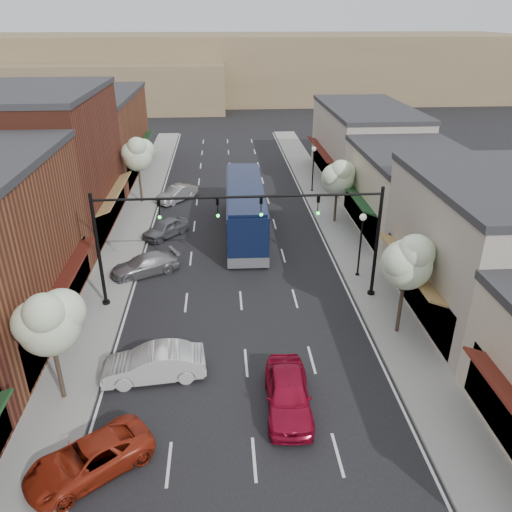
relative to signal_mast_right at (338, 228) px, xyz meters
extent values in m
plane|color=black|center=(-5.62, -8.00, -4.62)|extent=(160.00, 160.00, 0.00)
cube|color=gray|center=(-14.02, 10.50, -4.55)|extent=(2.80, 73.00, 0.15)
cube|color=gray|center=(2.78, 10.50, -4.55)|extent=(2.80, 73.00, 0.15)
cube|color=gray|center=(-12.62, 10.50, -4.55)|extent=(0.25, 73.00, 0.17)
cube|color=gray|center=(1.38, 10.50, -4.55)|extent=(0.25, 73.00, 0.17)
cube|color=black|center=(-15.72, -2.00, -3.02)|extent=(0.60, 11.90, 2.60)
cube|color=#541C13|center=(-14.92, -2.00, -1.52)|extent=(1.07, 9.80, 0.49)
cube|color=#612A1B|center=(-19.92, 12.00, 0.63)|extent=(9.00, 14.00, 10.50)
cube|color=#2D2D30|center=(-19.92, 12.00, 6.08)|extent=(9.20, 14.10, 0.40)
cube|color=black|center=(-15.72, 12.00, -3.02)|extent=(0.60, 11.90, 2.60)
cube|color=#A07E48|center=(-14.92, 12.00, -1.52)|extent=(1.07, 9.80, 0.49)
cube|color=brown|center=(-19.92, 28.00, -0.62)|extent=(9.00, 18.00, 8.00)
cube|color=#2D2D30|center=(-19.92, 28.00, 3.58)|extent=(9.20, 18.10, 0.40)
cube|color=black|center=(-15.72, 28.00, -3.02)|extent=(0.60, 15.30, 2.60)
cube|color=#193E1E|center=(-14.92, 28.00, -1.52)|extent=(1.07, 12.60, 0.49)
cube|color=#A59A8E|center=(8.18, -2.00, -0.87)|extent=(8.00, 12.00, 7.50)
cube|color=#2D2D30|center=(8.18, -2.00, 3.08)|extent=(8.20, 12.10, 0.40)
cube|color=black|center=(4.48, -2.00, -3.02)|extent=(0.60, 10.20, 2.60)
cube|color=#A07E48|center=(3.68, -2.00, -1.52)|extent=(1.07, 8.40, 0.49)
cube|color=beige|center=(8.18, 10.00, -1.62)|extent=(8.00, 12.00, 6.00)
cube|color=#2D2D30|center=(8.18, 10.00, 1.58)|extent=(8.20, 12.10, 0.40)
cube|color=black|center=(4.48, 10.00, -3.02)|extent=(0.60, 10.20, 2.60)
cube|color=#193E1E|center=(3.68, 10.00, -1.52)|extent=(1.07, 8.40, 0.49)
cube|color=#A59A8E|center=(8.18, 24.00, -1.12)|extent=(8.00, 16.00, 7.00)
cube|color=#2D2D30|center=(8.18, 24.00, 2.58)|extent=(8.20, 16.10, 0.40)
cube|color=black|center=(4.48, 24.00, -3.02)|extent=(0.60, 13.60, 2.60)
cube|color=#541C13|center=(3.68, 24.00, -1.52)|extent=(1.07, 11.20, 0.49)
cube|color=#7A6647|center=(-5.62, 82.00, 1.38)|extent=(120.00, 30.00, 12.00)
cube|color=#7A6647|center=(-30.62, 70.00, -0.62)|extent=(50.00, 20.00, 8.00)
cylinder|color=black|center=(2.38, 0.00, -4.47)|extent=(0.44, 0.44, 0.30)
cylinder|color=black|center=(2.38, 0.00, -1.12)|extent=(0.20, 0.20, 7.00)
cylinder|color=black|center=(-1.62, 0.00, 1.98)|extent=(8.00, 0.14, 0.14)
imported|color=black|center=(-1.22, 0.00, 1.38)|extent=(0.18, 0.46, 1.10)
sphere|color=#19E533|center=(-1.22, -0.12, 0.96)|extent=(0.18, 0.18, 0.18)
imported|color=black|center=(-4.42, 0.00, 1.38)|extent=(0.18, 0.46, 1.10)
sphere|color=#19E533|center=(-4.42, -0.12, 0.96)|extent=(0.18, 0.18, 0.18)
cylinder|color=black|center=(-13.62, 0.00, -4.47)|extent=(0.44, 0.44, 0.30)
cylinder|color=black|center=(-13.62, 0.00, -1.12)|extent=(0.20, 0.20, 7.00)
cylinder|color=black|center=(-9.62, 0.00, 1.98)|extent=(8.00, 0.14, 0.14)
imported|color=black|center=(-10.02, 0.00, 1.38)|extent=(0.18, 0.46, 1.10)
sphere|color=#19E533|center=(-10.02, -0.12, 0.96)|extent=(0.18, 0.18, 0.18)
imported|color=black|center=(-6.82, 0.00, 1.38)|extent=(0.18, 0.46, 1.10)
sphere|color=#19E533|center=(-6.82, -0.12, 0.96)|extent=(0.18, 0.18, 0.18)
cylinder|color=#47382B|center=(2.68, -4.00, -2.77)|extent=(0.20, 0.20, 3.71)
sphere|color=beige|center=(2.68, -4.00, -0.45)|extent=(2.60, 2.60, 2.60)
sphere|color=beige|center=(3.18, -3.70, 0.02)|extent=(2.00, 2.00, 2.00)
sphere|color=beige|center=(2.28, -4.30, -0.10)|extent=(1.90, 1.90, 1.90)
sphere|color=beige|center=(2.78, -4.50, 0.48)|extent=(1.70, 1.70, 1.70)
cylinder|color=#47382B|center=(2.68, 12.00, -2.96)|extent=(0.20, 0.20, 3.33)
sphere|color=beige|center=(2.68, 12.00, -0.88)|extent=(2.60, 2.60, 2.60)
sphere|color=beige|center=(3.18, 12.30, -0.46)|extent=(2.00, 2.00, 2.00)
sphere|color=beige|center=(2.28, 11.70, -0.57)|extent=(1.90, 1.90, 1.90)
sphere|color=beige|center=(2.78, 11.50, -0.05)|extent=(1.70, 1.70, 1.70)
cylinder|color=#47382B|center=(-13.92, -8.00, -2.86)|extent=(0.20, 0.20, 3.52)
sphere|color=beige|center=(-13.92, -8.00, -0.66)|extent=(2.60, 2.60, 2.60)
sphere|color=beige|center=(-13.42, -7.70, -0.22)|extent=(2.00, 2.00, 2.00)
sphere|color=beige|center=(-14.32, -8.30, -0.33)|extent=(1.90, 1.90, 1.90)
sphere|color=beige|center=(-13.82, -8.50, 0.22)|extent=(1.70, 1.70, 1.70)
cylinder|color=#47382B|center=(-13.92, 18.00, -2.70)|extent=(0.20, 0.20, 3.84)
sphere|color=beige|center=(-13.92, 18.00, -0.30)|extent=(2.60, 2.60, 2.60)
sphere|color=beige|center=(-13.42, 18.30, 0.18)|extent=(2.00, 2.00, 2.00)
sphere|color=beige|center=(-14.32, 17.70, 0.06)|extent=(1.90, 1.90, 1.90)
sphere|color=beige|center=(-13.82, 17.50, 0.66)|extent=(1.70, 1.70, 1.70)
cylinder|color=black|center=(2.18, 2.50, -4.52)|extent=(0.28, 0.28, 0.20)
cylinder|color=black|center=(2.18, 2.50, -2.62)|extent=(0.12, 0.12, 4.00)
sphere|color=white|center=(2.18, 2.50, -0.40)|extent=(0.44, 0.44, 0.44)
cylinder|color=black|center=(2.18, 20.00, -4.52)|extent=(0.28, 0.28, 0.20)
cylinder|color=black|center=(2.18, 20.00, -2.62)|extent=(0.12, 0.12, 4.00)
sphere|color=white|center=(2.18, 20.00, -0.40)|extent=(0.44, 0.44, 0.44)
cube|color=#0D1635|center=(-4.82, 10.26, -2.51)|extent=(3.03, 12.96, 3.32)
cube|color=#595B60|center=(-4.82, 10.26, -4.03)|extent=(3.05, 12.98, 0.75)
cube|color=black|center=(-4.82, 10.26, -2.04)|extent=(3.07, 11.93, 1.18)
cube|color=#0D1635|center=(-4.82, 10.26, -0.81)|extent=(2.80, 12.44, 0.27)
cube|color=black|center=(-4.94, 3.85, -1.82)|extent=(2.24, 0.12, 1.29)
cylinder|color=black|center=(-6.17, 5.76, -4.06)|extent=(0.36, 1.13, 1.12)
cylinder|color=black|center=(-3.63, 5.72, -4.06)|extent=(0.36, 1.13, 1.12)
cylinder|color=black|center=(-6.02, 14.37, -4.06)|extent=(0.36, 1.13, 1.12)
cylinder|color=black|center=(-3.48, 14.33, -4.06)|extent=(0.36, 1.13, 1.12)
cylinder|color=black|center=(-6.04, 12.87, -4.06)|extent=(0.36, 1.13, 1.12)
cylinder|color=black|center=(-3.50, 12.82, -4.06)|extent=(0.36, 1.13, 1.12)
imported|color=maroon|center=(-3.96, -9.28, -3.80)|extent=(2.15, 4.89, 1.64)
imported|color=maroon|center=(-11.82, -12.13, -3.96)|extent=(5.13, 4.55, 1.32)
imported|color=silver|center=(-10.02, -6.78, -3.83)|extent=(4.98, 2.17, 1.59)
imported|color=gray|center=(-11.82, 3.92, -3.96)|extent=(4.91, 3.64, 1.32)
imported|color=slate|center=(-11.03, 10.10, -3.94)|extent=(3.84, 4.05, 1.36)
imported|color=#9D9DA2|center=(-10.71, 18.26, -3.92)|extent=(3.91, 4.20, 1.40)
camera|label=1|loc=(-6.54, -25.96, 11.01)|focal=35.00mm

